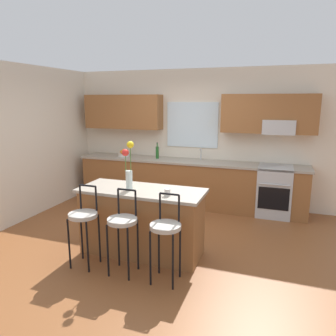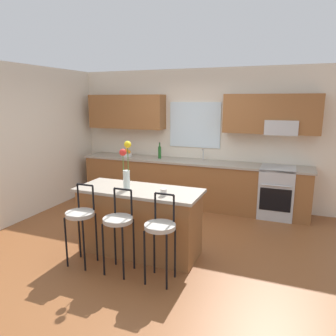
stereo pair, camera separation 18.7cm
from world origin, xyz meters
name	(u,v)px [view 1 (the left image)]	position (x,y,z in m)	size (l,w,h in m)	color
ground_plane	(157,238)	(0.00, 0.00, 0.00)	(14.00, 14.00, 0.00)	brown
wall_left	(31,142)	(-2.56, 0.30, 1.35)	(0.12, 4.60, 2.70)	beige
back_wall_assembly	(194,130)	(0.03, 1.99, 1.51)	(5.60, 0.50, 2.70)	beige
counter_run	(188,183)	(0.00, 1.70, 0.47)	(4.56, 0.64, 0.92)	brown
sink_faucet	(201,153)	(0.22, 1.84, 1.06)	(0.02, 0.13, 0.23)	#B7BABC
oven_range	(274,191)	(1.66, 1.68, 0.46)	(0.60, 0.64, 0.92)	#B7BABC
kitchen_island	(142,221)	(-0.03, -0.49, 0.46)	(1.71, 0.69, 0.92)	brown
bar_stool_near	(84,219)	(-0.58, -1.05, 0.64)	(0.36, 0.36, 1.04)	black
bar_stool_middle	(123,224)	(-0.03, -1.05, 0.64)	(0.36, 0.36, 1.04)	black
bar_stool_far	(166,230)	(0.52, -1.05, 0.64)	(0.36, 0.36, 1.04)	black
flower_vase	(129,167)	(-0.17, -0.57, 1.23)	(0.17, 0.09, 0.65)	silver
mug_ceramic	(167,192)	(0.40, -0.65, 0.97)	(0.08, 0.08, 0.09)	silver
fruit_bowl_oranges	(124,154)	(-1.41, 1.70, 0.97)	(0.24, 0.24, 0.16)	silver
bottle_olive_oil	(157,152)	(-0.65, 1.70, 1.05)	(0.06, 0.06, 0.33)	#1E5923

